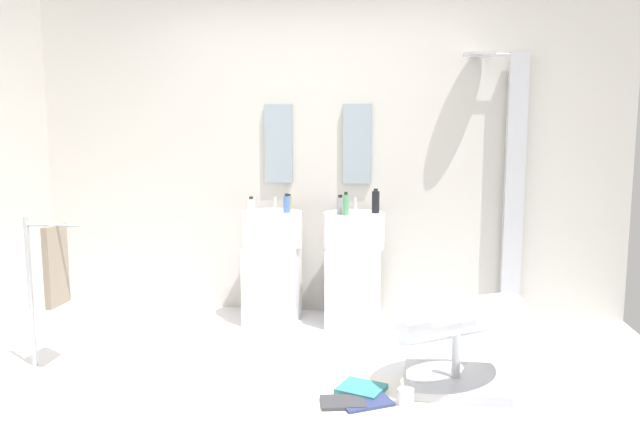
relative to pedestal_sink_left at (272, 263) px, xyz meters
name	(u,v)px	position (x,y,z in m)	size (l,w,h in m)	color
ground_plane	(282,395)	(0.32, -1.29, -0.48)	(4.80, 3.60, 0.04)	silver
rear_partition	(319,152)	(0.32, 0.36, 0.84)	(4.80, 0.10, 2.60)	beige
pedestal_sink_left	(272,263)	(0.00, 0.00, 0.00)	(0.46, 0.46, 0.96)	white
pedestal_sink_right	(354,265)	(0.63, 0.00, 0.00)	(0.46, 0.46, 0.96)	white
vanity_mirror_left	(278,144)	(0.00, 0.29, 0.91)	(0.22, 0.03, 0.62)	#8C9EA8
vanity_mirror_right	(357,144)	(0.63, 0.29, 0.91)	(0.22, 0.03, 0.62)	#8C9EA8
shower_column	(512,183)	(1.82, 0.24, 0.62)	(0.49, 0.24, 2.05)	#B7BABF
lounge_chair	(457,328)	(1.30, -1.10, -0.11)	(1.08, 1.08, 0.65)	#B7BABF
towel_rack	(52,269)	(-1.15, -1.11, 0.17)	(0.37, 0.22, 0.95)	#B7BABF
area_rug	(381,402)	(0.88, -1.37, -0.45)	(0.92, 0.72, 0.01)	white
magazine_charcoal	(343,402)	(0.68, -1.43, -0.44)	(0.24, 0.17, 0.02)	#38383D
magazine_teal	(361,389)	(0.76, -1.25, -0.43)	(0.24, 0.21, 0.03)	teal
magazine_navy	(366,402)	(0.80, -1.41, -0.44)	(0.27, 0.17, 0.02)	navy
coffee_mug	(406,397)	(1.01, -1.39, -0.40)	(0.09, 0.09, 0.09)	white
soap_bottle_white	(251,205)	(-0.14, -0.09, 0.46)	(0.05, 0.05, 0.12)	white
soap_bottle_black	(376,202)	(0.79, 0.02, 0.49)	(0.06, 0.06, 0.18)	black
soap_bottle_blue	(287,204)	(0.13, -0.05, 0.47)	(0.05, 0.05, 0.15)	#4C72B7
soap_bottle_grey	(340,205)	(0.53, -0.07, 0.47)	(0.05, 0.05, 0.14)	#99999E
soap_bottle_amber	(289,203)	(0.12, 0.12, 0.46)	(0.04, 0.04, 0.12)	#C68C38
soap_bottle_green	(346,205)	(0.58, -0.15, 0.48)	(0.05, 0.05, 0.17)	#59996B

